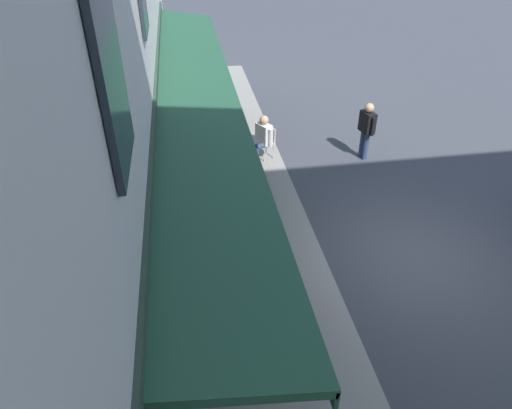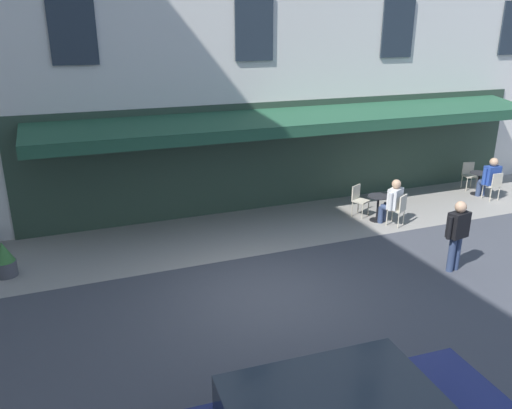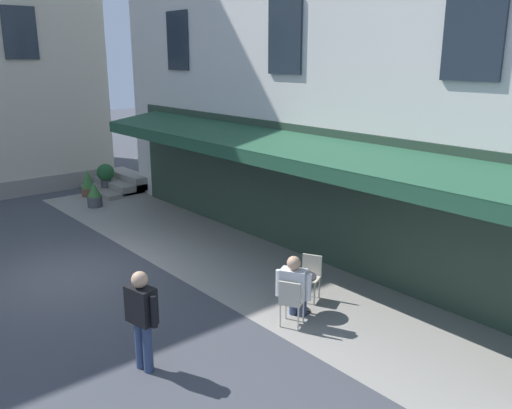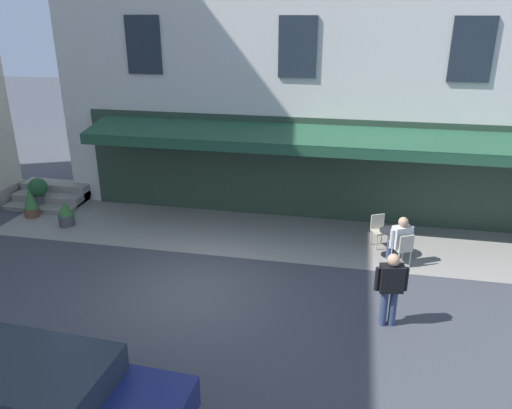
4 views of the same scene
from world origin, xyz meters
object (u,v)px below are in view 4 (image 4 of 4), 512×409
at_px(cafe_chair_cream_corner_left, 404,247).
at_px(seated_patron_in_white, 400,238).
at_px(cafe_table_mid_terrace, 390,239).
at_px(potted_plant_under_sign, 38,190).
at_px(potted_plant_mid_terrace, 31,203).
at_px(parked_car_navy, 42,398).
at_px(potted_plant_entrance_right, 66,213).
at_px(cafe_chair_cream_corner_right, 379,228).
at_px(walking_pedestrian_in_black, 391,284).

bearing_deg(cafe_chair_cream_corner_left, seated_patron_in_white, -60.68).
bearing_deg(cafe_table_mid_terrace, cafe_chair_cream_corner_left, 119.32).
bearing_deg(potted_plant_under_sign, cafe_table_mid_terrace, 173.38).
height_order(cafe_chair_cream_corner_left, potted_plant_mid_terrace, potted_plant_mid_terrace).
relative_size(cafe_chair_cream_corner_left, potted_plant_under_sign, 0.90).
relative_size(cafe_table_mid_terrace, seated_patron_in_white, 0.57).
relative_size(cafe_table_mid_terrace, cafe_chair_cream_corner_left, 0.82).
xyz_separation_m(seated_patron_in_white, parked_car_navy, (5.68, 6.96, 0.01)).
relative_size(seated_patron_in_white, potted_plant_entrance_right, 1.63).
distance_m(cafe_chair_cream_corner_left, potted_plant_under_sign, 11.78).
distance_m(potted_plant_entrance_right, parked_car_navy, 8.51).
bearing_deg(potted_plant_mid_terrace, cafe_chair_cream_corner_left, 174.62).
bearing_deg(potted_plant_under_sign, potted_plant_mid_terrace, 106.74).
bearing_deg(cafe_chair_cream_corner_left, potted_plant_entrance_right, -3.81).
height_order(cafe_chair_cream_corner_left, potted_plant_entrance_right, cafe_chair_cream_corner_left).
xyz_separation_m(cafe_table_mid_terrace, cafe_chair_cream_corner_right, (0.29, -0.56, 0.06)).
bearing_deg(walking_pedestrian_in_black, potted_plant_entrance_right, -19.64).
height_order(cafe_chair_cream_corner_left, potted_plant_under_sign, potted_plant_under_sign).
bearing_deg(potted_plant_mid_terrace, walking_pedestrian_in_black, 160.88).
distance_m(walking_pedestrian_in_black, potted_plant_entrance_right, 10.04).
xyz_separation_m(cafe_chair_cream_corner_right, potted_plant_entrance_right, (9.33, 0.45, -0.16)).
height_order(potted_plant_under_sign, parked_car_navy, parked_car_navy).
bearing_deg(seated_patron_in_white, cafe_chair_cream_corner_right, -62.17).
distance_m(walking_pedestrian_in_black, parked_car_navy, 6.68).
xyz_separation_m(cafe_chair_cream_corner_right, parked_car_navy, (5.19, 7.88, 0.16)).
height_order(walking_pedestrian_in_black, potted_plant_under_sign, walking_pedestrian_in_black).
relative_size(cafe_chair_cream_corner_right, seated_patron_in_white, 0.69).
bearing_deg(cafe_table_mid_terrace, seated_patron_in_white, 119.32).
xyz_separation_m(cafe_table_mid_terrace, potted_plant_entrance_right, (9.62, -0.11, -0.10)).
bearing_deg(cafe_table_mid_terrace, potted_plant_mid_terrace, -2.69).
xyz_separation_m(seated_patron_in_white, potted_plant_mid_terrace, (11.28, -0.88, -0.23)).
xyz_separation_m(potted_plant_entrance_right, potted_plant_under_sign, (1.70, -1.20, 0.21)).
xyz_separation_m(seated_patron_in_white, potted_plant_entrance_right, (9.82, -0.47, -0.31)).
xyz_separation_m(cafe_chair_cream_corner_left, walking_pedestrian_in_black, (0.49, 2.71, 0.42)).
height_order(potted_plant_entrance_right, potted_plant_under_sign, potted_plant_under_sign).
relative_size(walking_pedestrian_in_black, parked_car_navy, 0.38).
bearing_deg(potted_plant_mid_terrace, cafe_table_mid_terrace, 177.31).
bearing_deg(walking_pedestrian_in_black, seated_patron_in_white, -97.50).
bearing_deg(potted_plant_under_sign, walking_pedestrian_in_black, 157.69).
xyz_separation_m(cafe_chair_cream_corner_left, potted_plant_mid_terrace, (11.39, -1.07, -0.08)).
bearing_deg(parked_car_navy, potted_plant_mid_terrace, -54.44).
relative_size(cafe_table_mid_terrace, walking_pedestrian_in_black, 0.45).
bearing_deg(cafe_chair_cream_corner_left, walking_pedestrian_in_black, 79.80).
bearing_deg(seated_patron_in_white, potted_plant_under_sign, -8.27).
distance_m(cafe_chair_cream_corner_right, seated_patron_in_white, 1.06).
relative_size(cafe_chair_cream_corner_left, potted_plant_entrance_right, 1.13).
bearing_deg(cafe_chair_cream_corner_left, cafe_chair_cream_corner_right, -61.92).
bearing_deg(cafe_chair_cream_corner_right, potted_plant_entrance_right, 2.78).
relative_size(cafe_chair_cream_corner_right, potted_plant_mid_terrace, 0.94).
bearing_deg(potted_plant_under_sign, potted_plant_entrance_right, 144.72).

